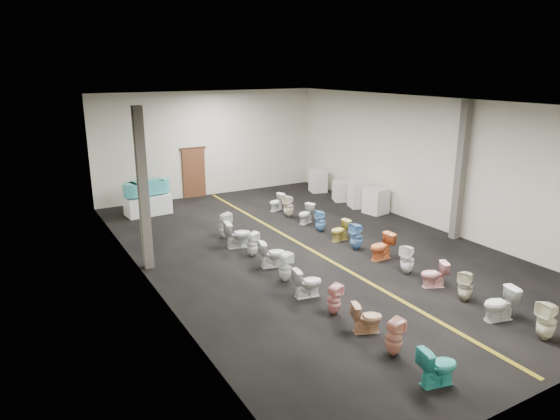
{
  "coord_description": "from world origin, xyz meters",
  "views": [
    {
      "loc": [
        -8.02,
        -12.24,
        5.46
      ],
      "look_at": [
        -0.47,
        1.0,
        1.08
      ],
      "focal_mm": 32.0,
      "sensor_mm": 36.0,
      "label": 1
    }
  ],
  "objects_px": {
    "toilet_left_8": "(238,234)",
    "toilet_right_11": "(276,202)",
    "toilet_left_3": "(334,300)",
    "toilet_right_10": "(289,206)",
    "toilet_right_1": "(500,304)",
    "toilet_right_5": "(382,247)",
    "toilet_right_9": "(306,214)",
    "appliance_crate_d": "(318,181)",
    "toilet_left_7": "(252,244)",
    "bathtub": "(147,187)",
    "toilet_right_3": "(434,274)",
    "toilet_right_2": "(465,286)",
    "toilet_right_0": "(547,321)",
    "toilet_left_4": "(307,282)",
    "toilet_right_7": "(340,231)",
    "toilet_right_6": "(357,236)",
    "toilet_right_8": "(321,221)",
    "appliance_crate_c": "(342,191)",
    "toilet_left_2": "(367,318)",
    "display_table": "(148,205)",
    "toilet_right_4": "(407,259)",
    "toilet_left_5": "(285,267)",
    "toilet_left_9": "(225,225)",
    "appliance_crate_a": "(376,201)",
    "toilet_left_0": "(438,366)",
    "appliance_crate_b": "(359,194)"
  },
  "relations": [
    {
      "from": "toilet_right_9",
      "to": "toilet_right_10",
      "type": "relative_size",
      "value": 0.83
    },
    {
      "from": "bathtub",
      "to": "toilet_right_2",
      "type": "height_order",
      "value": "bathtub"
    },
    {
      "from": "toilet_left_0",
      "to": "toilet_right_3",
      "type": "distance_m",
      "value": 4.26
    },
    {
      "from": "appliance_crate_c",
      "to": "toilet_right_5",
      "type": "relative_size",
      "value": 1.03
    },
    {
      "from": "toilet_right_6",
      "to": "toilet_right_8",
      "type": "bearing_deg",
      "value": -178.09
    },
    {
      "from": "toilet_left_7",
      "to": "toilet_right_4",
      "type": "xyz_separation_m",
      "value": [
        3.08,
        -3.29,
        0.04
      ]
    },
    {
      "from": "appliance_crate_d",
      "to": "toilet_right_1",
      "type": "height_order",
      "value": "appliance_crate_d"
    },
    {
      "from": "bathtub",
      "to": "appliance_crate_d",
      "type": "distance_m",
      "value": 7.73
    },
    {
      "from": "toilet_right_0",
      "to": "toilet_right_4",
      "type": "height_order",
      "value": "toilet_right_0"
    },
    {
      "from": "toilet_right_3",
      "to": "toilet_right_4",
      "type": "distance_m",
      "value": 0.99
    },
    {
      "from": "toilet_right_3",
      "to": "toilet_right_11",
      "type": "xyz_separation_m",
      "value": [
        -0.03,
        8.19,
        -0.01
      ]
    },
    {
      "from": "toilet_left_4",
      "to": "toilet_left_2",
      "type": "bearing_deg",
      "value": -165.81
    },
    {
      "from": "toilet_right_4",
      "to": "toilet_right_7",
      "type": "relative_size",
      "value": 1.21
    },
    {
      "from": "appliance_crate_d",
      "to": "toilet_left_8",
      "type": "xyz_separation_m",
      "value": [
        -6.25,
        -4.82,
        -0.08
      ]
    },
    {
      "from": "toilet_right_1",
      "to": "toilet_right_5",
      "type": "bearing_deg",
      "value": -168.96
    },
    {
      "from": "appliance_crate_a",
      "to": "toilet_left_2",
      "type": "bearing_deg",
      "value": -131.32
    },
    {
      "from": "toilet_left_5",
      "to": "toilet_right_9",
      "type": "bearing_deg",
      "value": -53.79
    },
    {
      "from": "toilet_right_4",
      "to": "toilet_right_11",
      "type": "distance_m",
      "value": 7.2
    },
    {
      "from": "toilet_right_0",
      "to": "toilet_left_4",
      "type": "bearing_deg",
      "value": -138.57
    },
    {
      "from": "appliance_crate_d",
      "to": "toilet_right_9",
      "type": "bearing_deg",
      "value": -129.04
    },
    {
      "from": "toilet_left_4",
      "to": "toilet_left_9",
      "type": "height_order",
      "value": "toilet_left_9"
    },
    {
      "from": "appliance_crate_a",
      "to": "toilet_left_2",
      "type": "distance_m",
      "value": 9.23
    },
    {
      "from": "bathtub",
      "to": "toilet_right_7",
      "type": "relative_size",
      "value": 2.71
    },
    {
      "from": "bathtub",
      "to": "toilet_left_3",
      "type": "xyz_separation_m",
      "value": [
        1.48,
        -10.12,
        -0.71
      ]
    },
    {
      "from": "toilet_left_8",
      "to": "toilet_right_11",
      "type": "height_order",
      "value": "toilet_left_8"
    },
    {
      "from": "appliance_crate_a",
      "to": "toilet_right_8",
      "type": "distance_m",
      "value": 3.24
    },
    {
      "from": "toilet_right_4",
      "to": "toilet_right_6",
      "type": "relative_size",
      "value": 0.97
    },
    {
      "from": "toilet_right_9",
      "to": "toilet_right_11",
      "type": "bearing_deg",
      "value": 160.01
    },
    {
      "from": "toilet_left_7",
      "to": "appliance_crate_d",
      "type": "bearing_deg",
      "value": -59.11
    },
    {
      "from": "bathtub",
      "to": "toilet_left_4",
      "type": "bearing_deg",
      "value": -92.39
    },
    {
      "from": "display_table",
      "to": "toilet_left_8",
      "type": "xyz_separation_m",
      "value": [
        1.45,
        -5.02,
        0.05
      ]
    },
    {
      "from": "bathtub",
      "to": "toilet_right_11",
      "type": "distance_m",
      "value": 5.01
    },
    {
      "from": "toilet_left_3",
      "to": "toilet_right_10",
      "type": "height_order",
      "value": "toilet_right_10"
    },
    {
      "from": "appliance_crate_d",
      "to": "toilet_left_7",
      "type": "bearing_deg",
      "value": -137.31
    },
    {
      "from": "toilet_left_3",
      "to": "toilet_left_5",
      "type": "bearing_deg",
      "value": -12.29
    },
    {
      "from": "toilet_right_3",
      "to": "toilet_right_6",
      "type": "bearing_deg",
      "value": -155.93
    },
    {
      "from": "bathtub",
      "to": "appliance_crate_b",
      "type": "height_order",
      "value": "bathtub"
    },
    {
      "from": "toilet_right_1",
      "to": "toilet_right_5",
      "type": "distance_m",
      "value": 4.14
    },
    {
      "from": "appliance_crate_a",
      "to": "toilet_left_7",
      "type": "relative_size",
      "value": 1.32
    },
    {
      "from": "appliance_crate_a",
      "to": "toilet_right_6",
      "type": "relative_size",
      "value": 1.15
    },
    {
      "from": "toilet_left_7",
      "to": "toilet_right_3",
      "type": "relative_size",
      "value": 1.08
    },
    {
      "from": "toilet_right_1",
      "to": "toilet_left_3",
      "type": "bearing_deg",
      "value": -110.92
    },
    {
      "from": "toilet_left_0",
      "to": "toilet_right_0",
      "type": "distance_m",
      "value": 3.11
    },
    {
      "from": "toilet_left_2",
      "to": "toilet_right_11",
      "type": "height_order",
      "value": "toilet_left_2"
    },
    {
      "from": "toilet_right_4",
      "to": "toilet_right_9",
      "type": "xyz_separation_m",
      "value": [
        0.06,
        5.23,
        -0.06
      ]
    },
    {
      "from": "appliance_crate_b",
      "to": "toilet_right_9",
      "type": "xyz_separation_m",
      "value": [
        -3.05,
        -0.79,
        -0.17
      ]
    },
    {
      "from": "toilet_right_5",
      "to": "toilet_right_7",
      "type": "bearing_deg",
      "value": 179.01
    },
    {
      "from": "toilet_left_4",
      "to": "toilet_right_10",
      "type": "xyz_separation_m",
      "value": [
        3.06,
        6.08,
        0.05
      ]
    },
    {
      "from": "toilet_left_4",
      "to": "toilet_right_4",
      "type": "height_order",
      "value": "toilet_right_4"
    },
    {
      "from": "toilet_right_2",
      "to": "toilet_left_8",
      "type": "bearing_deg",
      "value": -174.9
    }
  ]
}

